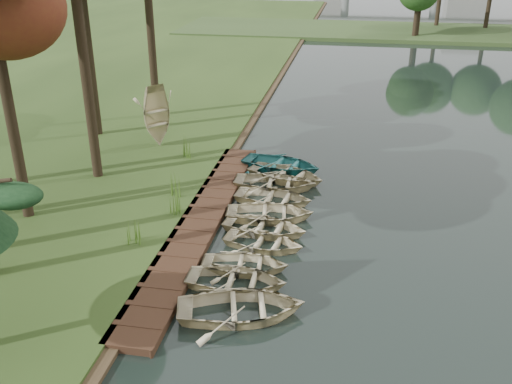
% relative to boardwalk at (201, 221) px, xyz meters
% --- Properties ---
extents(ground, '(300.00, 300.00, 0.00)m').
position_rel_boardwalk_xyz_m(ground, '(1.60, 0.00, -0.15)').
color(ground, '#3D2F1D').
extents(boardwalk, '(1.60, 16.00, 0.30)m').
position_rel_boardwalk_xyz_m(boardwalk, '(0.00, 0.00, 0.00)').
color(boardwalk, '#352014').
rests_on(boardwalk, ground).
extents(peninsula, '(50.00, 14.00, 0.45)m').
position_rel_boardwalk_xyz_m(peninsula, '(9.60, 50.00, 0.08)').
color(peninsula, '#30461F').
rests_on(peninsula, ground).
extents(rowboat_0, '(4.47, 3.67, 0.81)m').
position_rel_boardwalk_xyz_m(rowboat_0, '(2.83, -5.73, 0.30)').
color(rowboat_0, beige).
rests_on(rowboat_0, water).
extents(rowboat_1, '(3.37, 2.43, 0.69)m').
position_rel_boardwalk_xyz_m(rowboat_1, '(2.35, -4.23, 0.25)').
color(rowboat_1, beige).
rests_on(rowboat_1, water).
extents(rowboat_2, '(3.16, 2.35, 0.63)m').
position_rel_boardwalk_xyz_m(rowboat_2, '(2.43, -3.16, 0.21)').
color(rowboat_2, beige).
rests_on(rowboat_2, water).
extents(rowboat_3, '(3.32, 2.61, 0.62)m').
position_rel_boardwalk_xyz_m(rowboat_3, '(2.80, -1.49, 0.21)').
color(rowboat_3, beige).
rests_on(rowboat_3, water).
extents(rowboat_4, '(3.62, 2.82, 0.69)m').
position_rel_boardwalk_xyz_m(rowboat_4, '(2.66, -0.37, 0.24)').
color(rowboat_4, beige).
rests_on(rowboat_4, water).
extents(rowboat_5, '(3.86, 2.97, 0.74)m').
position_rel_boardwalk_xyz_m(rowboat_5, '(2.67, 0.82, 0.27)').
color(rowboat_5, beige).
rests_on(rowboat_5, water).
extents(rowboat_6, '(3.61, 2.76, 0.70)m').
position_rel_boardwalk_xyz_m(rowboat_6, '(2.58, 2.36, 0.25)').
color(rowboat_6, beige).
rests_on(rowboat_6, water).
extents(rowboat_7, '(3.80, 2.75, 0.78)m').
position_rel_boardwalk_xyz_m(rowboat_7, '(2.43, 3.88, 0.29)').
color(rowboat_7, beige).
rests_on(rowboat_7, water).
extents(rowboat_8, '(4.42, 3.79, 0.77)m').
position_rel_boardwalk_xyz_m(rowboat_8, '(2.80, 4.94, 0.29)').
color(rowboat_8, beige).
rests_on(rowboat_8, water).
extents(rowboat_9, '(4.46, 3.63, 0.81)m').
position_rel_boardwalk_xyz_m(rowboat_9, '(2.40, 6.12, 0.31)').
color(rowboat_9, teal).
rests_on(rowboat_9, water).
extents(stored_rowboat, '(4.07, 3.91, 0.69)m').
position_rel_boardwalk_xyz_m(stored_rowboat, '(-4.50, 7.85, 0.49)').
color(stored_rowboat, beige).
rests_on(stored_rowboat, bank).
extents(reeds_0, '(0.60, 0.60, 0.88)m').
position_rel_boardwalk_xyz_m(reeds_0, '(-1.86, -2.39, 0.59)').
color(reeds_0, '#3F661E').
rests_on(reeds_0, bank).
extents(reeds_1, '(0.60, 0.60, 0.91)m').
position_rel_boardwalk_xyz_m(reeds_1, '(-1.09, 0.19, 0.60)').
color(reeds_1, '#3F661E').
rests_on(reeds_1, bank).
extents(reeds_2, '(0.60, 0.60, 0.97)m').
position_rel_boardwalk_xyz_m(reeds_2, '(-1.65, 1.92, 0.64)').
color(reeds_2, '#3F661E').
rests_on(reeds_2, bank).
extents(reeds_3, '(0.60, 0.60, 1.06)m').
position_rel_boardwalk_xyz_m(reeds_3, '(-2.44, 6.40, 0.68)').
color(reeds_3, '#3F661E').
rests_on(reeds_3, bank).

